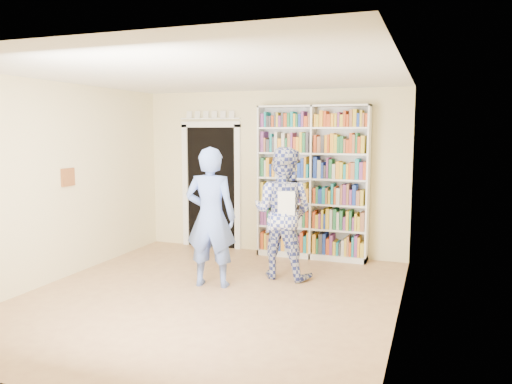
# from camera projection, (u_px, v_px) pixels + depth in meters

# --- Properties ---
(floor) EXTENTS (5.00, 5.00, 0.00)m
(floor) POSITION_uv_depth(u_px,v_px,m) (208.00, 297.00, 6.17)
(floor) COLOR #9F6F4D
(floor) RESTS_ON ground
(ceiling) EXTENTS (5.00, 5.00, 0.00)m
(ceiling) POSITION_uv_depth(u_px,v_px,m) (206.00, 74.00, 5.83)
(ceiling) COLOR white
(ceiling) RESTS_ON wall_back
(wall_back) EXTENTS (4.50, 0.00, 4.50)m
(wall_back) POSITION_uv_depth(u_px,v_px,m) (272.00, 172.00, 8.33)
(wall_back) COLOR beige
(wall_back) RESTS_ON floor
(wall_left) EXTENTS (0.00, 5.00, 5.00)m
(wall_left) POSITION_uv_depth(u_px,v_px,m) (57.00, 182.00, 6.76)
(wall_left) COLOR beige
(wall_left) RESTS_ON floor
(wall_right) EXTENTS (0.00, 5.00, 5.00)m
(wall_right) POSITION_uv_depth(u_px,v_px,m) (401.00, 197.00, 5.24)
(wall_right) COLOR beige
(wall_right) RESTS_ON floor
(bookshelf) EXTENTS (1.77, 0.33, 2.44)m
(bookshelf) POSITION_uv_depth(u_px,v_px,m) (313.00, 182.00, 7.95)
(bookshelf) COLOR white
(bookshelf) RESTS_ON floor
(doorway) EXTENTS (1.10, 0.08, 2.43)m
(doorway) POSITION_uv_depth(u_px,v_px,m) (211.00, 180.00, 8.71)
(doorway) COLOR black
(doorway) RESTS_ON floor
(wall_art) EXTENTS (0.03, 0.25, 0.25)m
(wall_art) POSITION_uv_depth(u_px,v_px,m) (68.00, 177.00, 6.93)
(wall_art) COLOR brown
(wall_art) RESTS_ON wall_left
(man_blue) EXTENTS (0.73, 0.55, 1.84)m
(man_blue) POSITION_uv_depth(u_px,v_px,m) (211.00, 217.00, 6.51)
(man_blue) COLOR #607ED6
(man_blue) RESTS_ON floor
(man_plaid) EXTENTS (0.96, 0.78, 1.82)m
(man_plaid) POSITION_uv_depth(u_px,v_px,m) (283.00, 213.00, 6.91)
(man_plaid) COLOR navy
(man_plaid) RESTS_ON floor
(paper_sheet) EXTENTS (0.22, 0.06, 0.32)m
(paper_sheet) POSITION_uv_depth(u_px,v_px,m) (286.00, 203.00, 6.60)
(paper_sheet) COLOR white
(paper_sheet) RESTS_ON man_plaid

